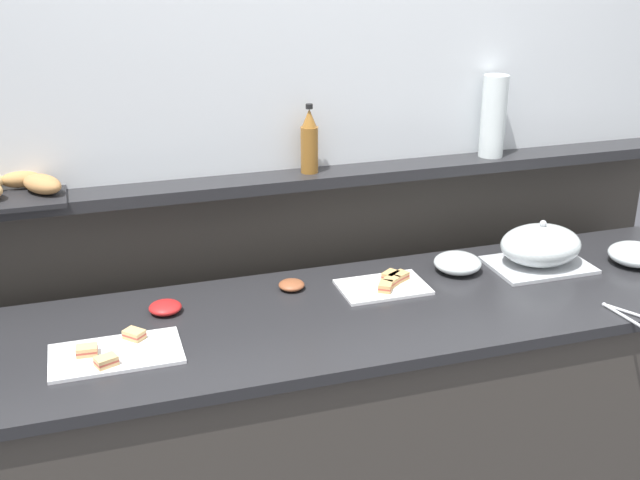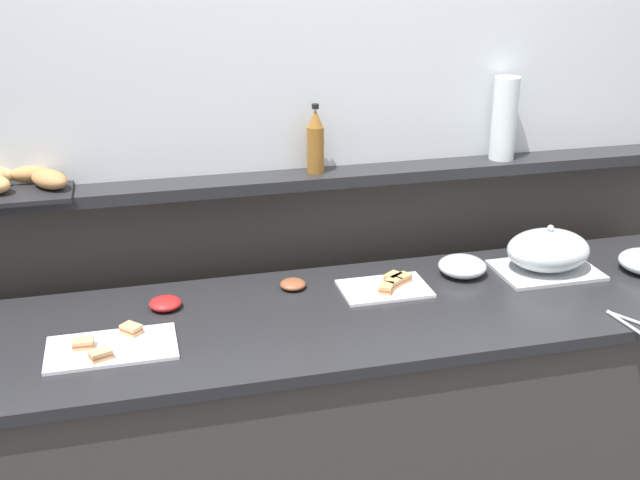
{
  "view_description": "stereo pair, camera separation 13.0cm",
  "coord_description": "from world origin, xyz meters",
  "px_view_note": "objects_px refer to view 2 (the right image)",
  "views": [
    {
      "loc": [
        -0.73,
        -2.03,
        2.0
      ],
      "look_at": [
        -0.06,
        0.1,
        1.11
      ],
      "focal_mm": 43.96,
      "sensor_mm": 36.0,
      "label": 1
    },
    {
      "loc": [
        -0.61,
        -2.06,
        2.0
      ],
      "look_at": [
        -0.06,
        0.1,
        1.11
      ],
      "focal_mm": 43.96,
      "sensor_mm": 36.0,
      "label": 2
    }
  ],
  "objects_px": {
    "condiment_bowl_cream": "(165,303)",
    "water_carafe": "(504,119)",
    "bread_basket": "(11,182)",
    "glass_bowl_large": "(462,267)",
    "vinegar_bottle_amber": "(315,142)",
    "condiment_bowl_red": "(293,284)",
    "sandwich_platter_front": "(387,286)",
    "serving_cloche": "(548,252)",
    "sandwich_platter_rear": "(111,347)",
    "serving_tongs": "(631,323)"
  },
  "relations": [
    {
      "from": "sandwich_platter_rear",
      "to": "bread_basket",
      "type": "height_order",
      "value": "bread_basket"
    },
    {
      "from": "serving_cloche",
      "to": "glass_bowl_large",
      "type": "bearing_deg",
      "value": 170.92
    },
    {
      "from": "serving_tongs",
      "to": "glass_bowl_large",
      "type": "bearing_deg",
      "value": 126.98
    },
    {
      "from": "sandwich_platter_rear",
      "to": "water_carafe",
      "type": "relative_size",
      "value": 1.21
    },
    {
      "from": "vinegar_bottle_amber",
      "to": "condiment_bowl_red",
      "type": "bearing_deg",
      "value": -119.09
    },
    {
      "from": "glass_bowl_large",
      "to": "condiment_bowl_red",
      "type": "relative_size",
      "value": 1.91
    },
    {
      "from": "sandwich_platter_front",
      "to": "vinegar_bottle_amber",
      "type": "xyz_separation_m",
      "value": [
        -0.16,
        0.33,
        0.41
      ]
    },
    {
      "from": "serving_cloche",
      "to": "condiment_bowl_red",
      "type": "xyz_separation_m",
      "value": [
        -0.86,
        0.08,
        -0.06
      ]
    },
    {
      "from": "water_carafe",
      "to": "bread_basket",
      "type": "bearing_deg",
      "value": 179.01
    },
    {
      "from": "condiment_bowl_cream",
      "to": "vinegar_bottle_amber",
      "type": "relative_size",
      "value": 0.42
    },
    {
      "from": "condiment_bowl_cream",
      "to": "water_carafe",
      "type": "relative_size",
      "value": 0.34
    },
    {
      "from": "glass_bowl_large",
      "to": "serving_tongs",
      "type": "relative_size",
      "value": 0.87
    },
    {
      "from": "glass_bowl_large",
      "to": "bread_basket",
      "type": "xyz_separation_m",
      "value": [
        -1.42,
        0.31,
        0.32
      ]
    },
    {
      "from": "serving_cloche",
      "to": "condiment_bowl_red",
      "type": "relative_size",
      "value": 4.02
    },
    {
      "from": "condiment_bowl_cream",
      "to": "water_carafe",
      "type": "bearing_deg",
      "value": 13.06
    },
    {
      "from": "bread_basket",
      "to": "sandwich_platter_front",
      "type": "bearing_deg",
      "value": -17.27
    },
    {
      "from": "sandwich_platter_rear",
      "to": "water_carafe",
      "type": "height_order",
      "value": "water_carafe"
    },
    {
      "from": "serving_tongs",
      "to": "vinegar_bottle_amber",
      "type": "bearing_deg",
      "value": 136.7
    },
    {
      "from": "sandwich_platter_front",
      "to": "vinegar_bottle_amber",
      "type": "distance_m",
      "value": 0.55
    },
    {
      "from": "condiment_bowl_cream",
      "to": "serving_tongs",
      "type": "height_order",
      "value": "condiment_bowl_cream"
    },
    {
      "from": "vinegar_bottle_amber",
      "to": "sandwich_platter_rear",
      "type": "bearing_deg",
      "value": -144.46
    },
    {
      "from": "sandwich_platter_rear",
      "to": "serving_tongs",
      "type": "height_order",
      "value": "sandwich_platter_rear"
    },
    {
      "from": "sandwich_platter_rear",
      "to": "condiment_bowl_cream",
      "type": "distance_m",
      "value": 0.27
    },
    {
      "from": "condiment_bowl_red",
      "to": "serving_cloche",
      "type": "bearing_deg",
      "value": -5.42
    },
    {
      "from": "bread_basket",
      "to": "glass_bowl_large",
      "type": "bearing_deg",
      "value": -12.23
    },
    {
      "from": "sandwich_platter_rear",
      "to": "bread_basket",
      "type": "relative_size",
      "value": 0.87
    },
    {
      "from": "glass_bowl_large",
      "to": "vinegar_bottle_amber",
      "type": "distance_m",
      "value": 0.65
    },
    {
      "from": "glass_bowl_large",
      "to": "serving_tongs",
      "type": "bearing_deg",
      "value": -53.02
    },
    {
      "from": "sandwich_platter_front",
      "to": "serving_cloche",
      "type": "xyz_separation_m",
      "value": [
        0.57,
        0.0,
        0.06
      ]
    },
    {
      "from": "condiment_bowl_red",
      "to": "sandwich_platter_front",
      "type": "bearing_deg",
      "value": -15.67
    },
    {
      "from": "serving_tongs",
      "to": "vinegar_bottle_amber",
      "type": "xyz_separation_m",
      "value": [
        -0.78,
        0.73,
        0.41
      ]
    },
    {
      "from": "bread_basket",
      "to": "water_carafe",
      "type": "xyz_separation_m",
      "value": [
        1.68,
        -0.03,
        0.11
      ]
    },
    {
      "from": "bread_basket",
      "to": "vinegar_bottle_amber",
      "type": "bearing_deg",
      "value": -1.51
    },
    {
      "from": "sandwich_platter_rear",
      "to": "bread_basket",
      "type": "bearing_deg",
      "value": 116.76
    },
    {
      "from": "condiment_bowl_cream",
      "to": "vinegar_bottle_amber",
      "type": "xyz_separation_m",
      "value": [
        0.55,
        0.29,
        0.4
      ]
    },
    {
      "from": "glass_bowl_large",
      "to": "condiment_bowl_cream",
      "type": "bearing_deg",
      "value": -179.5
    },
    {
      "from": "sandwich_platter_front",
      "to": "bread_basket",
      "type": "bearing_deg",
      "value": 162.73
    },
    {
      "from": "sandwich_platter_front",
      "to": "vinegar_bottle_amber",
      "type": "bearing_deg",
      "value": 115.64
    },
    {
      "from": "sandwich_platter_front",
      "to": "sandwich_platter_rear",
      "type": "relative_size",
      "value": 0.8
    },
    {
      "from": "condiment_bowl_cream",
      "to": "glass_bowl_large",
      "type": "bearing_deg",
      "value": 0.5
    },
    {
      "from": "glass_bowl_large",
      "to": "bread_basket",
      "type": "height_order",
      "value": "bread_basket"
    },
    {
      "from": "serving_cloche",
      "to": "bread_basket",
      "type": "height_order",
      "value": "bread_basket"
    },
    {
      "from": "condiment_bowl_cream",
      "to": "water_carafe",
      "type": "xyz_separation_m",
      "value": [
        1.24,
        0.29,
        0.44
      ]
    },
    {
      "from": "serving_tongs",
      "to": "water_carafe",
      "type": "distance_m",
      "value": 0.87
    },
    {
      "from": "water_carafe",
      "to": "vinegar_bottle_amber",
      "type": "bearing_deg",
      "value": 179.74
    },
    {
      "from": "glass_bowl_large",
      "to": "condiment_bowl_red",
      "type": "xyz_separation_m",
      "value": [
        -0.58,
        0.04,
        -0.01
      ]
    },
    {
      "from": "serving_tongs",
      "to": "serving_cloche",
      "type": "bearing_deg",
      "value": 97.27
    },
    {
      "from": "condiment_bowl_red",
      "to": "serving_tongs",
      "type": "bearing_deg",
      "value": -28.04
    },
    {
      "from": "vinegar_bottle_amber",
      "to": "bread_basket",
      "type": "xyz_separation_m",
      "value": [
        -0.98,
        0.03,
        -0.07
      ]
    },
    {
      "from": "water_carafe",
      "to": "sandwich_platter_front",
      "type": "bearing_deg",
      "value": -148.61
    }
  ]
}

